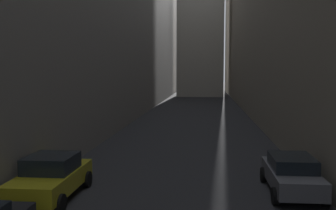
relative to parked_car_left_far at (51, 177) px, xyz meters
name	(u,v)px	position (x,y,z in m)	size (l,w,h in m)	color
ground_plane	(194,118)	(4.40, 25.06, -0.78)	(264.00, 264.00, 0.00)	#232326
building_block_left	(93,8)	(-6.21, 27.06, 10.35)	(10.22, 108.00, 22.27)	slate
building_block_right	(304,9)	(15.12, 27.06, 9.91)	(10.43, 108.00, 21.39)	#756B5B
parked_car_left_far	(51,177)	(0.00, 0.00, 0.00)	(2.01, 4.24, 1.56)	#A59919
parked_car_right_far	(292,174)	(8.80, 1.45, -0.04)	(1.88, 4.17, 1.42)	#4C4C51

